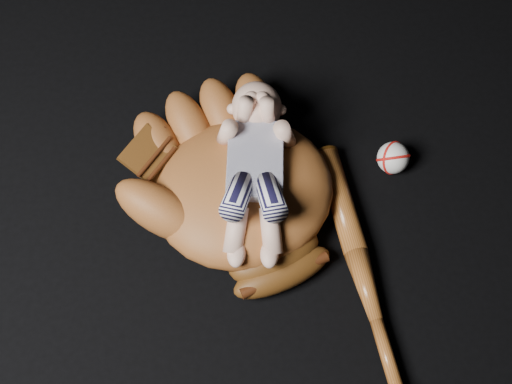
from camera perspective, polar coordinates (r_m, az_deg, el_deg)
baseball_glove at (r=1.35m, az=-1.04°, el=0.39°), size 0.58×0.61×0.15m
newborn_baby at (r=1.30m, az=-0.09°, el=1.52°), size 0.21×0.38×0.15m
baseball_bat at (r=1.35m, az=8.34°, el=-5.92°), size 0.10×0.51×0.05m
baseball at (r=1.46m, az=10.92°, el=2.70°), size 0.09×0.09×0.07m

